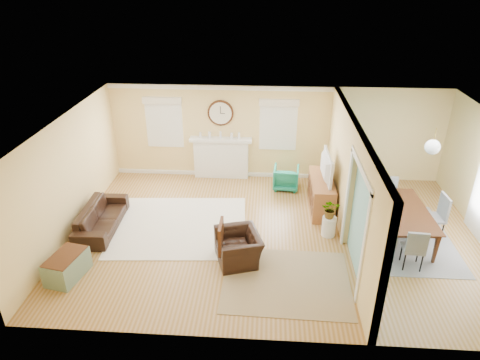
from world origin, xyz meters
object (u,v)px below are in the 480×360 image
Objects in this scene: green_chair at (286,178)px; credenza at (321,194)px; dining_table at (401,224)px; sofa at (101,217)px; eames_chair at (238,247)px.

credenza is at bearing 133.07° from green_chair.
green_chair is at bearing 45.93° from dining_table.
eames_chair reaches higher than sofa.
green_chair is 3.28m from dining_table.
eames_chair is 3.41m from green_chair.
credenza reaches higher than sofa.
eames_chair is 1.42× the size of green_chair.
green_chair is at bearing -63.71° from sofa.
sofa is 1.99× the size of eames_chair.
green_chair is at bearing 128.36° from credenza.
credenza is at bearing -78.13° from sofa.
green_chair is (4.23, 2.27, 0.03)m from sofa.
dining_table is (2.43, -2.20, 0.05)m from green_chair.
eames_chair is at bearing -108.99° from sofa.
sofa is at bearing 88.64° from dining_table.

